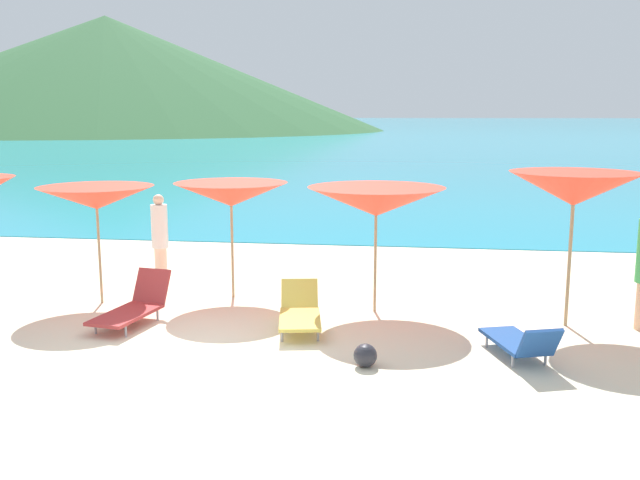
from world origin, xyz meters
TOP-DOWN VIEW (x-y plane):
  - ground_plane at (0.00, 10.00)m, footprint 50.00×100.00m
  - ocean_water at (0.00, 228.23)m, footprint 650.00×440.00m
  - headland_hill at (-55.07, 119.43)m, footprint 103.63×103.63m
  - umbrella_2 at (-2.36, 2.37)m, footprint 2.06×2.06m
  - umbrella_3 at (-0.21, 3.04)m, footprint 2.05×2.05m
  - umbrella_4 at (2.34, 2.48)m, footprint 2.22×2.22m
  - umbrella_5 at (5.31, 2.11)m, footprint 2.08×2.08m
  - lounge_chair_0 at (1.28, 1.34)m, footprint 0.83×1.53m
  - lounge_chair_2 at (-1.32, 1.29)m, footprint 0.85×1.63m
  - lounge_chair_3 at (4.40, 0.44)m, footprint 0.94×1.50m
  - beachgoer_0 at (-1.95, 4.14)m, footprint 0.32×0.32m
  - beach_ball at (2.38, -0.12)m, footprint 0.31×0.31m

SIDE VIEW (x-z plane):
  - ground_plane at x=0.00m, z-range -0.30..0.00m
  - ocean_water at x=0.00m, z-range 0.00..0.02m
  - beach_ball at x=2.38m, z-range 0.00..0.31m
  - lounge_chair_3 at x=4.40m, z-range -0.06..0.55m
  - lounge_chair_0 at x=1.28m, z-range -0.04..0.60m
  - lounge_chair_2 at x=-1.32m, z-range -0.09..0.65m
  - beachgoer_0 at x=-1.95m, z-range 0.05..1.74m
  - umbrella_2 at x=-2.36m, z-range 0.81..2.83m
  - umbrella_4 at x=2.34m, z-range 0.79..2.86m
  - umbrella_3 at x=-0.21m, z-range 0.81..2.86m
  - umbrella_5 at x=5.31m, z-range 0.93..3.29m
  - headland_hill at x=-55.07m, z-range 0.00..20.91m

